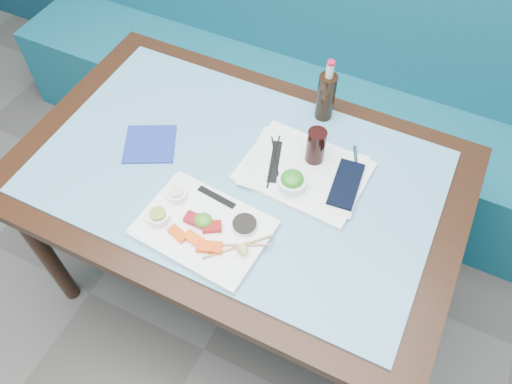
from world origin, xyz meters
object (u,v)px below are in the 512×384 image
at_px(cola_glass, 316,146).
at_px(blue_napkin, 150,144).
at_px(cola_bottle_body, 326,97).
at_px(booth_bench, 322,94).
at_px(dining_table, 237,188).
at_px(sashimi_plate, 204,228).
at_px(serving_tray, 304,172).
at_px(seaweed_bowl, 292,183).

bearing_deg(cola_glass, blue_napkin, -161.88).
bearing_deg(cola_glass, cola_bottle_body, 103.09).
height_order(cola_glass, cola_bottle_body, cola_bottle_body).
bearing_deg(booth_bench, cola_bottle_body, -72.81).
distance_m(dining_table, cola_glass, 0.30).
height_order(booth_bench, blue_napkin, booth_bench).
distance_m(dining_table, sashimi_plate, 0.25).
bearing_deg(dining_table, serving_tray, 23.58).
bearing_deg(cola_bottle_body, cola_glass, -76.91).
bearing_deg(serving_tray, dining_table, -152.59).
bearing_deg(seaweed_bowl, cola_glass, 81.25).
xyz_separation_m(sashimi_plate, cola_glass, (0.19, 0.37, 0.06)).
xyz_separation_m(dining_table, seaweed_bowl, (0.18, 0.01, 0.12)).
height_order(dining_table, cola_bottle_body, cola_bottle_body).
relative_size(booth_bench, seaweed_bowl, 34.87).
relative_size(seaweed_bowl, cola_glass, 0.71).
bearing_deg(cola_bottle_body, serving_tray, -81.82).
bearing_deg(booth_bench, sashimi_plate, -89.20).
xyz_separation_m(sashimi_plate, cola_bottle_body, (0.14, 0.57, 0.08)).
bearing_deg(serving_tray, blue_napkin, -163.65).
relative_size(booth_bench, blue_napkin, 18.73).
relative_size(dining_table, seaweed_bowl, 16.27).
bearing_deg(sashimi_plate, booth_bench, 95.62).
xyz_separation_m(cola_bottle_body, blue_napkin, (-0.46, -0.37, -0.08)).
distance_m(booth_bench, serving_tray, 0.87).
height_order(booth_bench, seaweed_bowl, booth_bench).
bearing_deg(dining_table, seaweed_bowl, 2.69).
height_order(booth_bench, serving_tray, booth_bench).
distance_m(booth_bench, blue_napkin, 0.99).
bearing_deg(dining_table, cola_glass, 34.53).
height_order(booth_bench, cola_bottle_body, booth_bench).
distance_m(booth_bench, cola_glass, 0.86).
xyz_separation_m(booth_bench, cola_bottle_body, (0.15, -0.50, 0.47)).
height_order(seaweed_bowl, cola_bottle_body, cola_bottle_body).
relative_size(booth_bench, dining_table, 2.14).
bearing_deg(blue_napkin, cola_bottle_body, 38.78).
bearing_deg(cola_glass, booth_bench, 106.03).
distance_m(serving_tray, cola_bottle_body, 0.27).
relative_size(dining_table, cola_bottle_body, 8.22).
relative_size(booth_bench, sashimi_plate, 8.37).
height_order(seaweed_bowl, blue_napkin, seaweed_bowl).
xyz_separation_m(booth_bench, seaweed_bowl, (0.18, -0.83, 0.41)).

